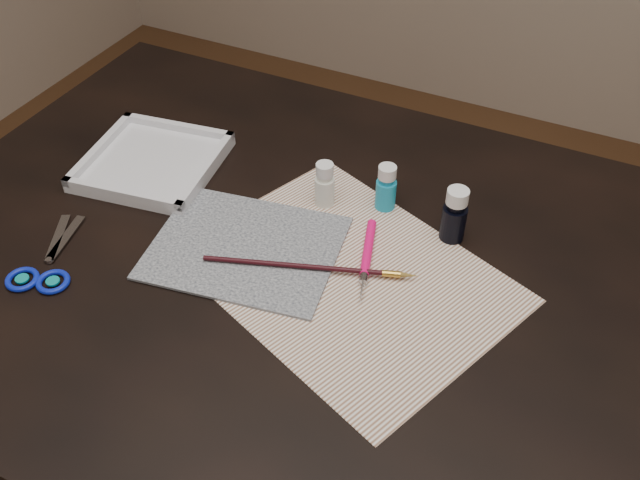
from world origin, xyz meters
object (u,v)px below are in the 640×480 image
at_px(paper, 347,276).
at_px(palette_tray, 152,161).
at_px(paint_bottle_cyan, 386,187).
at_px(paint_bottle_navy, 455,215).
at_px(scissors, 48,252).
at_px(canvas, 245,247).
at_px(paint_bottle_white, 325,184).

bearing_deg(paper, palette_tray, 166.86).
relative_size(paint_bottle_cyan, paint_bottle_navy, 0.87).
distance_m(paint_bottle_navy, scissors, 0.60).
bearing_deg(paint_bottle_navy, paper, -126.84).
height_order(canvas, palette_tray, palette_tray).
bearing_deg(canvas, paper, 5.26).
height_order(paper, paint_bottle_navy, paint_bottle_navy).
relative_size(canvas, paint_bottle_white, 3.56).
bearing_deg(canvas, paint_bottle_cyan, 50.57).
bearing_deg(paint_bottle_navy, paint_bottle_cyan, 168.72).
relative_size(paper, canvas, 1.62).
xyz_separation_m(canvas, paint_bottle_white, (0.06, 0.15, 0.03)).
bearing_deg(paint_bottle_cyan, paper, -86.61).
height_order(paint_bottle_cyan, palette_tray, paint_bottle_cyan).
xyz_separation_m(paint_bottle_white, scissors, (-0.31, -0.28, -0.03)).
bearing_deg(paint_bottle_cyan, paint_bottle_navy, -11.28).
distance_m(paint_bottle_white, paint_bottle_navy, 0.21).
relative_size(paint_bottle_cyan, palette_tray, 0.37).
xyz_separation_m(paper, canvas, (-0.16, -0.01, 0.00)).
bearing_deg(scissors, canvas, -88.61).
height_order(canvas, paint_bottle_white, paint_bottle_white).
bearing_deg(paint_bottle_cyan, scissors, -141.81).
xyz_separation_m(paper, paint_bottle_navy, (0.11, 0.14, 0.04)).
distance_m(canvas, paint_bottle_cyan, 0.24).
bearing_deg(canvas, palette_tray, 155.95).
bearing_deg(palette_tray, paint_bottle_navy, 5.55).
distance_m(paint_bottle_navy, palette_tray, 0.51).
bearing_deg(paint_bottle_cyan, paint_bottle_white, -159.75).
bearing_deg(palette_tray, canvas, -24.05).
height_order(paint_bottle_white, paint_bottle_cyan, paint_bottle_cyan).
relative_size(paint_bottle_navy, palette_tray, 0.43).
distance_m(canvas, paint_bottle_white, 0.16).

